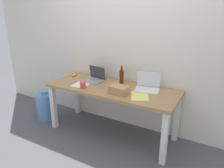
# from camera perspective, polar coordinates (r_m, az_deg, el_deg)

# --- Properties ---
(ground_plane) EXTENTS (8.00, 8.00, 0.00)m
(ground_plane) POSITION_cam_1_polar(r_m,az_deg,el_deg) (3.36, 0.00, -12.59)
(ground_plane) COLOR #515459
(back_wall) EXTENTS (5.20, 0.08, 2.60)m
(back_wall) POSITION_cam_1_polar(r_m,az_deg,el_deg) (3.23, 3.60, 10.91)
(back_wall) COLOR silver
(back_wall) RESTS_ON ground
(desk) EXTENTS (1.83, 0.69, 0.73)m
(desk) POSITION_cam_1_polar(r_m,az_deg,el_deg) (3.06, 0.00, -2.57)
(desk) COLOR #A37A4C
(desk) RESTS_ON ground
(laptop_left) EXTENTS (0.32, 0.28, 0.21)m
(laptop_left) POSITION_cam_1_polar(r_m,az_deg,el_deg) (3.29, -4.72, 1.56)
(laptop_left) COLOR gray
(laptop_left) RESTS_ON desk
(laptop_right) EXTENTS (0.36, 0.31, 0.23)m
(laptop_right) POSITION_cam_1_polar(r_m,az_deg,el_deg) (2.96, 9.22, -0.64)
(laptop_right) COLOR silver
(laptop_right) RESTS_ON desk
(beer_bottle) EXTENTS (0.06, 0.06, 0.26)m
(beer_bottle) POSITION_cam_1_polar(r_m,az_deg,el_deg) (3.16, 2.52, 2.03)
(beer_bottle) COLOR #47280F
(beer_bottle) RESTS_ON desk
(computer_mouse) EXTENTS (0.10, 0.12, 0.03)m
(computer_mouse) POSITION_cam_1_polar(r_m,az_deg,el_deg) (3.56, -9.92, 2.31)
(computer_mouse) COLOR gold
(computer_mouse) RESTS_ON desk
(cardboard_box) EXTENTS (0.26, 0.19, 0.10)m
(cardboard_box) POSITION_cam_1_polar(r_m,az_deg,el_deg) (2.80, 1.87, -1.52)
(cardboard_box) COLOR tan
(cardboard_box) RESTS_ON desk
(coffee_mug) EXTENTS (0.08, 0.08, 0.09)m
(coffee_mug) POSITION_cam_1_polar(r_m,az_deg,el_deg) (3.01, -7.60, -0.24)
(coffee_mug) COLOR #D84C38
(coffee_mug) RESTS_ON desk
(paper_sheet_front_right) EXTENTS (0.32, 0.36, 0.00)m
(paper_sheet_front_right) POSITION_cam_1_polar(r_m,az_deg,el_deg) (2.76, 7.22, -3.13)
(paper_sheet_front_right) COLOR #F4E06B
(paper_sheet_front_right) RESTS_ON desk
(paper_sheet_front_left) EXTENTS (0.22, 0.30, 0.00)m
(paper_sheet_front_left) POSITION_cam_1_polar(r_m,az_deg,el_deg) (3.18, -7.83, -0.01)
(paper_sheet_front_left) COLOR white
(paper_sheet_front_left) RESTS_ON desk
(water_cooler_jug) EXTENTS (0.30, 0.30, 0.49)m
(water_cooler_jug) POSITION_cam_1_polar(r_m,az_deg,el_deg) (3.82, -16.94, -5.51)
(water_cooler_jug) COLOR #598CC6
(water_cooler_jug) RESTS_ON ground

